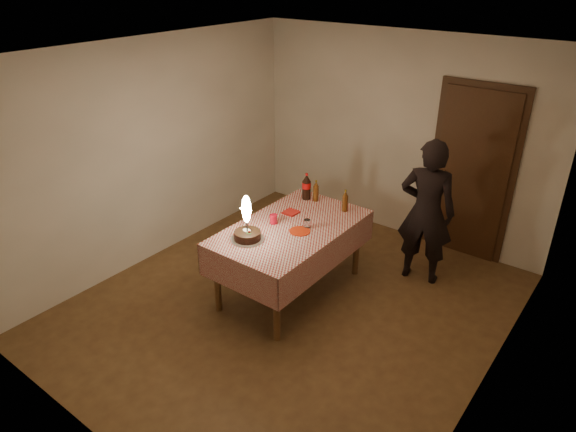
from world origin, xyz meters
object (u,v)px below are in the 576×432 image
at_px(birthday_cake, 247,228).
at_px(red_plate, 300,231).
at_px(dining_table, 291,235).
at_px(photographer, 426,212).
at_px(cola_bottle, 306,187).
at_px(amber_bottle_left, 316,191).
at_px(clear_cup, 307,224).
at_px(amber_bottle_right, 345,201).
at_px(red_cup, 274,219).

relative_size(birthday_cake, red_plate, 2.19).
bearing_deg(dining_table, photographer, 48.00).
xyz_separation_m(dining_table, cola_bottle, (-0.28, 0.67, 0.26)).
height_order(dining_table, amber_bottle_left, amber_bottle_left).
distance_m(red_plate, clear_cup, 0.13).
height_order(birthday_cake, cola_bottle, birthday_cake).
bearing_deg(clear_cup, amber_bottle_right, 79.67).
xyz_separation_m(birthday_cake, amber_bottle_left, (0.02, 1.17, -0.00)).
height_order(red_plate, amber_bottle_right, amber_bottle_right).
distance_m(red_plate, cola_bottle, 0.83).
bearing_deg(photographer, red_plate, -126.97).
bearing_deg(dining_table, cola_bottle, 112.49).
distance_m(amber_bottle_right, photographer, 0.90).
relative_size(birthday_cake, amber_bottle_left, 1.89).
xyz_separation_m(amber_bottle_left, photographer, (1.17, 0.44, -0.09)).
bearing_deg(cola_bottle, amber_bottle_left, 9.59).
distance_m(amber_bottle_left, amber_bottle_right, 0.41).
relative_size(dining_table, cola_bottle, 5.42).
height_order(birthday_cake, clear_cup, birthday_cake).
bearing_deg(birthday_cake, cola_bottle, 94.76).
relative_size(red_plate, red_cup, 2.20).
bearing_deg(photographer, red_cup, -135.58).
xyz_separation_m(red_cup, amber_bottle_left, (0.03, 0.74, 0.07)).
bearing_deg(dining_table, red_cup, -164.42).
distance_m(red_cup, photographer, 1.68).
bearing_deg(birthday_cake, red_cup, 91.20).
height_order(birthday_cake, red_cup, birthday_cake).
height_order(amber_bottle_left, amber_bottle_right, same).
xyz_separation_m(amber_bottle_left, amber_bottle_right, (0.41, -0.03, 0.00)).
bearing_deg(photographer, amber_bottle_right, -148.45).
bearing_deg(photographer, amber_bottle_left, -159.39).
distance_m(red_cup, cola_bottle, 0.73).
xyz_separation_m(birthday_cake, red_plate, (0.32, 0.45, -0.12)).
bearing_deg(red_cup, photographer, 44.42).
relative_size(birthday_cake, red_cup, 4.81).
distance_m(red_plate, red_cup, 0.33).
bearing_deg(cola_bottle, birthday_cake, -85.24).
bearing_deg(photographer, cola_bottle, -160.36).
relative_size(red_cup, photographer, 0.06).
distance_m(dining_table, photographer, 1.52).
relative_size(red_plate, amber_bottle_left, 0.86).
distance_m(dining_table, clear_cup, 0.23).
height_order(cola_bottle, photographer, photographer).
distance_m(clear_cup, amber_bottle_left, 0.68).
height_order(red_plate, photographer, photographer).
height_order(birthday_cake, photographer, photographer).
relative_size(clear_cup, photographer, 0.05).
bearing_deg(amber_bottle_left, amber_bottle_right, -3.80).
bearing_deg(amber_bottle_right, dining_table, -111.00).
relative_size(cola_bottle, amber_bottle_left, 1.25).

